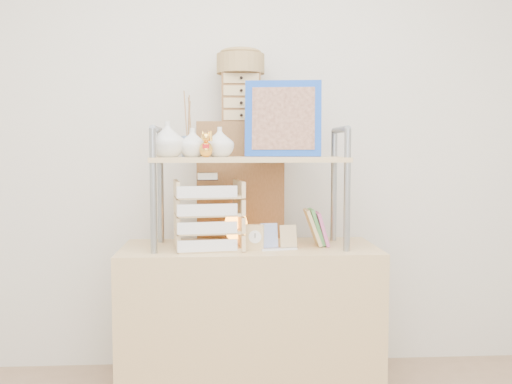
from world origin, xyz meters
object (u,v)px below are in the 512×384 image
desk (250,324)px  letter_tray (208,218)px  salt_lamp (236,227)px  cabinet (241,248)px

desk → letter_tray: letter_tray is taller
desk → salt_lamp: (-0.06, 0.00, 0.47)m
cabinet → letter_tray: (-0.17, -0.42, 0.22)m
cabinet → letter_tray: bearing=-109.4°
desk → cabinet: cabinet is taller
salt_lamp → desk: bearing=-3.9°
cabinet → salt_lamp: 0.40m
desk → salt_lamp: 0.47m
desk → letter_tray: 0.55m
salt_lamp → cabinet: bearing=84.4°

